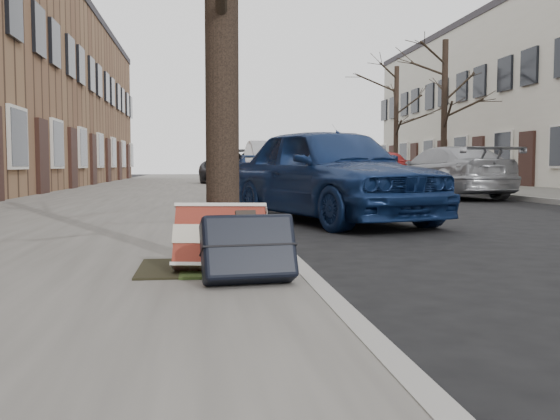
{
  "coord_description": "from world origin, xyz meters",
  "views": [
    {
      "loc": [
        -1.98,
        -3.3,
        0.86
      ],
      "look_at": [
        -1.46,
        0.8,
        0.57
      ],
      "focal_mm": 40.0,
      "sensor_mm": 36.0,
      "label": 1
    }
  ],
  "objects": [
    {
      "name": "ground",
      "position": [
        0.0,
        0.0,
        0.0
      ],
      "size": [
        120.0,
        120.0,
        0.0
      ],
      "primitive_type": "plane",
      "color": "black",
      "rests_on": "ground"
    },
    {
      "name": "near_sidewalk",
      "position": [
        -3.7,
        15.0,
        0.06
      ],
      "size": [
        5.0,
        70.0,
        0.12
      ],
      "primitive_type": "cube",
      "color": "slate",
      "rests_on": "ground"
    },
    {
      "name": "far_sidewalk",
      "position": [
        7.8,
        15.0,
        0.06
      ],
      "size": [
        4.0,
        70.0,
        0.12
      ],
      "primitive_type": "cube",
      "color": "slate",
      "rests_on": "ground"
    },
    {
      "name": "dirt_patch",
      "position": [
        -2.0,
        1.2,
        0.13
      ],
      "size": [
        0.85,
        0.85,
        0.02
      ],
      "primitive_type": "cube",
      "color": "black",
      "rests_on": "near_sidewalk"
    },
    {
      "name": "suitcase_red",
      "position": [
        -1.85,
        1.02,
        0.36
      ],
      "size": [
        0.67,
        0.43,
        0.48
      ],
      "primitive_type": "cube",
      "rotation": [
        -0.42,
        0.0,
        -0.16
      ],
      "color": "maroon",
      "rests_on": "near_sidewalk"
    },
    {
      "name": "suitcase_navy",
      "position": [
        -1.69,
        0.56,
        0.35
      ],
      "size": [
        0.62,
        0.41,
        0.46
      ],
      "primitive_type": "cube",
      "rotation": [
        -0.42,
        0.0,
        0.12
      ],
      "color": "black",
      "rests_on": "near_sidewalk"
    },
    {
      "name": "car_near_front",
      "position": [
        -0.0,
        6.14,
        0.75
      ],
      "size": [
        3.09,
        4.73,
        1.5
      ],
      "primitive_type": "imported",
      "rotation": [
        0.0,
        0.0,
        0.33
      ],
      "color": "navy",
      "rests_on": "ground"
    },
    {
      "name": "car_near_mid",
      "position": [
        0.06,
        12.48,
        0.75
      ],
      "size": [
        1.69,
        4.58,
        1.5
      ],
      "primitive_type": "imported",
      "rotation": [
        0.0,
        0.0,
        0.02
      ],
      "color": "#B6B7BD",
      "rests_on": "ground"
    },
    {
      "name": "car_near_back",
      "position": [
        -0.1,
        24.17,
        0.8
      ],
      "size": [
        4.41,
        6.3,
        1.6
      ],
      "primitive_type": "imported",
      "rotation": [
        0.0,
        0.0,
        -0.34
      ],
      "color": "#333337",
      "rests_on": "ground"
    },
    {
      "name": "car_far_front",
      "position": [
        4.58,
        12.78,
        0.68
      ],
      "size": [
        2.49,
        4.88,
        1.36
      ],
      "primitive_type": "imported",
      "rotation": [
        0.0,
        0.0,
        3.27
      ],
      "color": "#939499",
      "rests_on": "ground"
    },
    {
      "name": "car_far_back",
      "position": [
        4.62,
        20.27,
        0.75
      ],
      "size": [
        2.83,
        4.71,
        1.5
      ],
      "primitive_type": "imported",
      "rotation": [
        0.0,
        0.0,
        3.4
      ],
      "color": "maroon",
      "rests_on": "ground"
    },
    {
      "name": "tree_far_b",
      "position": [
        7.2,
        19.49,
        2.85
      ],
      "size": [
        0.23,
        0.23,
        5.46
      ],
      "primitive_type": "cylinder",
      "color": "black",
      "rests_on": "far_sidewalk"
    },
    {
      "name": "tree_far_c",
      "position": [
        7.2,
        25.34,
        2.82
      ],
      "size": [
        0.22,
        0.22,
        5.39
      ],
      "primitive_type": "cylinder",
      "color": "black",
      "rests_on": "far_sidewalk"
    }
  ]
}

